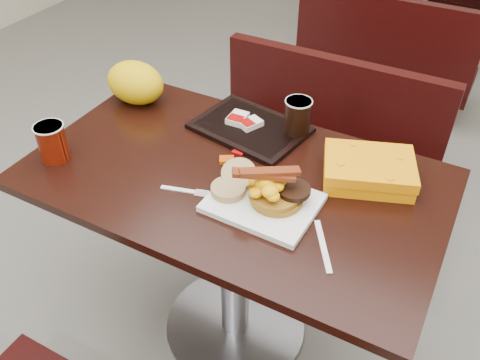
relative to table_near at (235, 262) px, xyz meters
The scene contains 23 objects.
floor 0.38m from the table_near, ahead, with size 6.00×7.00×0.01m, color slate.
table_near is the anchor object (origin of this frame).
bench_near_n 0.70m from the table_near, 90.00° to the left, with size 1.00×0.46×0.72m, color black, non-canonical shape.
table_far 2.60m from the table_near, 90.00° to the left, with size 1.20×0.70×0.75m, color black, non-canonical shape.
bench_far_s 1.90m from the table_near, 90.00° to the left, with size 1.00×0.46×0.72m, color black, non-canonical shape.
platter 0.41m from the table_near, 30.27° to the right, with size 0.28×0.22×0.02m, color white.
pancake_stack 0.44m from the table_near, 19.75° to the right, with size 0.14×0.14×0.03m, color #A3761B.
sausage_patty 0.47m from the table_near, 10.60° to the right, with size 0.09×0.09×0.01m, color black.
scrambled_eggs 0.47m from the table_near, 27.87° to the right, with size 0.10×0.08×0.05m, color yellow.
bacon_strips 0.50m from the table_near, 29.54° to the right, with size 0.17×0.07×0.01m, color #401104, non-canonical shape.
muffin_bottom 0.41m from the table_near, 70.08° to the right, with size 0.09×0.09×0.02m, color tan.
muffin_top 0.42m from the table_near, 44.66° to the right, with size 0.10×0.10×0.02m, color tan.
coffee_cup_near 0.69m from the table_near, 160.14° to the right, with size 0.08×0.08×0.12m, color #8D1905.
fork 0.41m from the table_near, 128.09° to the right, with size 0.14×0.03×0.00m, color white, non-canonical shape.
knife 0.52m from the table_near, 23.34° to the right, with size 0.18×0.01×0.00m, color white.
condiment_syrup 0.39m from the table_near, 137.20° to the left, with size 0.04×0.03×0.01m, color #BC4008.
condiment_ketchup 0.39m from the table_near, 110.88° to the left, with size 0.04×0.03×0.01m, color #8C0504.
tray 0.45m from the table_near, 106.03° to the left, with size 0.35×0.25×0.02m, color black.
hashbrown_sleeve_left 0.48m from the table_near, 116.19° to the left, with size 0.05×0.07×0.02m, color silver.
hashbrown_sleeve_right 0.47m from the table_near, 105.64° to the left, with size 0.05×0.07×0.02m, color silver.
coffee_cup_far 0.53m from the table_near, 73.98° to the left, with size 0.08×0.08×0.11m, color black.
clamshell 0.56m from the table_near, 25.16° to the left, with size 0.25×0.19×0.07m, color orange.
paper_bag 0.70m from the table_near, 157.76° to the left, with size 0.21×0.15×0.14m, color yellow.
Camera 1 is at (0.56, -1.00, 1.68)m, focal length 38.35 mm.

